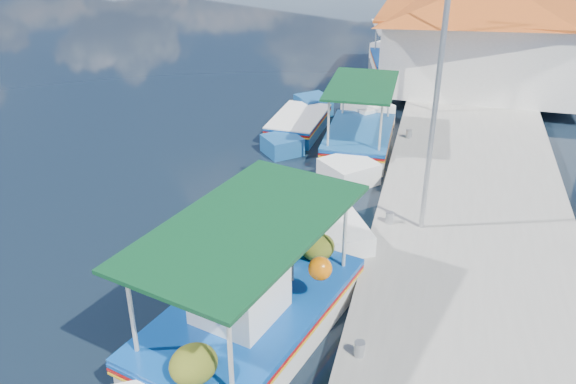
# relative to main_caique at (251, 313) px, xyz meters

# --- Properties ---
(ground) EXTENTS (160.00, 160.00, 0.00)m
(ground) POSITION_rel_main_caique_xyz_m (-1.56, 2.42, -0.57)
(ground) COLOR black
(ground) RESTS_ON ground
(quay) EXTENTS (5.00, 44.00, 0.50)m
(quay) POSITION_rel_main_caique_xyz_m (4.34, 8.42, -0.32)
(quay) COLOR gray
(quay) RESTS_ON ground
(bollards) EXTENTS (0.20, 17.20, 0.30)m
(bollards) POSITION_rel_main_caique_xyz_m (2.24, 7.67, 0.08)
(bollards) COLOR #A5A8AD
(bollards) RESTS_ON quay
(main_caique) EXTENTS (4.12, 8.73, 2.97)m
(main_caique) POSITION_rel_main_caique_xyz_m (0.00, 0.00, 0.00)
(main_caique) COLOR white
(main_caique) RESTS_ON ground
(caique_green_canopy) EXTENTS (2.23, 7.04, 2.63)m
(caique_green_canopy) POSITION_rel_main_caique_xyz_m (0.62, 10.09, -0.18)
(caique_green_canopy) COLOR white
(caique_green_canopy) RESTS_ON ground
(caique_blue_hull) EXTENTS (1.82, 5.68, 1.01)m
(caique_blue_hull) POSITION_rel_main_caique_xyz_m (-1.79, 11.22, -0.30)
(caique_blue_hull) COLOR #164D88
(caique_blue_hull) RESTS_ON ground
(caique_far) EXTENTS (2.96, 6.66, 2.39)m
(caique_far) POSITION_rel_main_caique_xyz_m (0.72, 20.55, -0.13)
(caique_far) COLOR white
(caique_far) RESTS_ON ground
(harbor_building) EXTENTS (10.49, 10.49, 4.40)m
(harbor_building) POSITION_rel_main_caique_xyz_m (4.64, 17.42, 2.20)
(harbor_building) COLOR white
(harbor_building) RESTS_ON quay
(lamp_post_near) EXTENTS (1.21, 0.14, 6.00)m
(lamp_post_near) POSITION_rel_main_caique_xyz_m (2.95, 4.42, 3.28)
(lamp_post_near) COLOR #A5A8AD
(lamp_post_near) RESTS_ON quay
(lamp_post_far) EXTENTS (1.21, 0.14, 6.00)m
(lamp_post_far) POSITION_rel_main_caique_xyz_m (2.95, 13.42, 3.28)
(lamp_post_far) COLOR #A5A8AD
(lamp_post_far) RESTS_ON quay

